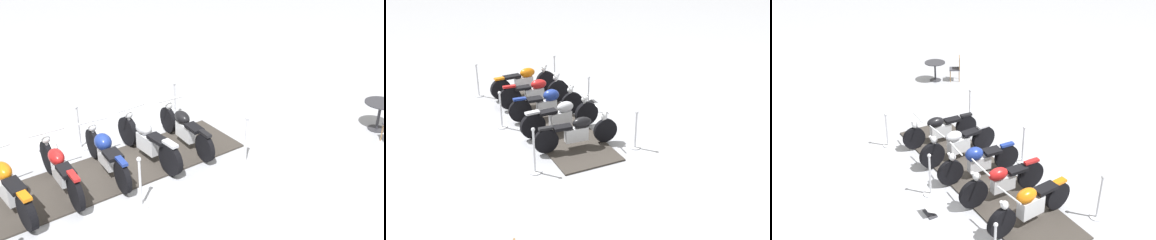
# 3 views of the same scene
# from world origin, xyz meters

# --- Properties ---
(ground_plane) EXTENTS (80.00, 80.00, 0.00)m
(ground_plane) POSITION_xyz_m (0.00, 0.00, 0.00)
(ground_plane) COLOR #A8AAB2
(display_platform) EXTENTS (6.44, 3.08, 0.04)m
(display_platform) POSITION_xyz_m (0.00, 0.00, 0.02)
(display_platform) COLOR #38332D
(display_platform) RESTS_ON ground_plane
(motorcycle_black) EXTENTS (0.69, 2.24, 0.94)m
(motorcycle_black) POSITION_xyz_m (1.95, 0.53, 0.48)
(motorcycle_black) COLOR black
(motorcycle_black) RESTS_ON display_platform
(motorcycle_chrome) EXTENTS (0.95, 2.26, 1.02)m
(motorcycle_chrome) POSITION_xyz_m (0.97, 0.27, 0.49)
(motorcycle_chrome) COLOR black
(motorcycle_chrome) RESTS_ON display_platform
(motorcycle_navy) EXTENTS (0.69, 2.24, 0.98)m
(motorcycle_navy) POSITION_xyz_m (-0.01, 0.04, 0.51)
(motorcycle_navy) COLOR black
(motorcycle_navy) RESTS_ON display_platform
(motorcycle_maroon) EXTENTS (0.77, 2.25, 1.03)m
(motorcycle_maroon) POSITION_xyz_m (-0.99, -0.21, 0.51)
(motorcycle_maroon) COLOR black
(motorcycle_maroon) RESTS_ON display_platform
(motorcycle_copper) EXTENTS (0.96, 2.20, 0.98)m
(motorcycle_copper) POSITION_xyz_m (-1.96, -0.47, 0.50)
(motorcycle_copper) COLOR black
(motorcycle_copper) RESTS_ON display_platform
(stanchion_left_rear) EXTENTS (0.30, 0.30, 1.12)m
(stanchion_left_rear) POSITION_xyz_m (-2.24, -1.97, 0.39)
(stanchion_left_rear) COLOR silver
(stanchion_left_rear) RESTS_ON ground_plane
(stanchion_right_front) EXTENTS (0.28, 0.28, 1.04)m
(stanchion_right_front) POSITION_xyz_m (2.24, 1.97, 0.38)
(stanchion_right_front) COLOR silver
(stanchion_right_front) RESTS_ON ground_plane
(stanchion_left_mid) EXTENTS (0.30, 0.30, 1.09)m
(stanchion_left_mid) POSITION_xyz_m (0.33, -1.33, 0.38)
(stanchion_left_mid) COLOR silver
(stanchion_left_mid) RESTS_ON ground_plane
(stanchion_left_front) EXTENTS (0.32, 0.32, 1.16)m
(stanchion_left_front) POSITION_xyz_m (2.90, -0.68, 0.39)
(stanchion_left_front) COLOR silver
(stanchion_left_front) RESTS_ON ground_plane
(stanchion_right_mid) EXTENTS (0.35, 0.35, 1.12)m
(stanchion_right_mid) POSITION_xyz_m (-0.33, 1.33, 0.34)
(stanchion_right_mid) COLOR silver
(stanchion_right_mid) RESTS_ON ground_plane
(stanchion_right_rear) EXTENTS (0.30, 0.30, 1.05)m
(stanchion_right_rear) POSITION_xyz_m (-2.90, 0.68, 0.36)
(stanchion_right_rear) COLOR silver
(stanchion_right_rear) RESTS_ON ground_plane
(info_placard) EXTENTS (0.41, 0.33, 0.23)m
(info_placard) POSITION_xyz_m (-1.05, 1.51, 0.07)
(info_placard) COLOR #333338
(info_placard) RESTS_ON ground_plane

